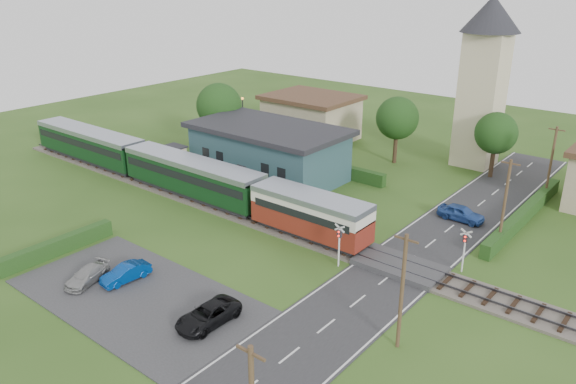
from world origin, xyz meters
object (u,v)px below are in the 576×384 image
Objects in this scene: crossing_signal_near at (339,239)px; equipment_hut at (173,158)px; pedestrian_near at (289,200)px; car_park_dark at (208,315)px; house_west at (311,117)px; car_park_blue at (126,273)px; crossing_signal_far at (465,244)px; car_park_silver at (87,275)px; car_on_road at (461,213)px; pedestrian_far at (180,163)px; train at (170,169)px; church_tower at (485,70)px; station_building at (268,151)px.

equipment_hut is at bearing 167.06° from crossing_signal_near.
car_park_dark is at bearing 113.96° from pedestrian_near.
house_west reaches higher than car_park_blue.
car_park_silver is at bearing -137.67° from crossing_signal_far.
equipment_hut is 20.05m from house_west.
car_park_silver is at bearing 149.58° from car_on_road.
crossing_signal_far reaches higher than pedestrian_far.
train is 12.86m from pedestrian_near.
church_tower is (19.69, 26.00, 8.05)m from train.
crossing_signal_near is 1.00× the size of crossing_signal_far.
car_park_silver is at bearing -104.37° from church_tower.
crossing_signal_far is at bearing -155.78° from car_on_road.
pedestrian_near is (-6.49, 15.77, 0.67)m from car_park_dark.
car_on_road is (5.01, -15.34, -9.51)m from church_tower.
station_building is 10.28m from pedestrian_near.
station_building reaches higher than train.
pedestrian_far reaches higher than car_park_blue.
car_park_blue is 8.02m from car_park_dark.
church_tower is at bearing 110.02° from crossing_signal_far.
car_park_silver is 1.99× the size of pedestrian_near.
pedestrian_far is at bearing 105.51° from car_park_silver.
pedestrian_far is (-11.66, 18.39, 0.80)m from car_park_silver.
car_park_dark is (-0.62, -39.23, -9.56)m from church_tower.
crossing_signal_near is at bearing 52.13° from car_park_blue.
crossing_signal_far is at bearing 25.47° from car_park_silver.
church_tower is (23.00, 22.80, 8.48)m from equipment_hut.
crossing_signal_near reaches higher than pedestrian_far.
church_tower reaches higher than pedestrian_far.
car_park_dark is (19.07, -13.23, -1.51)m from train.
crossing_signal_far is at bearing 60.21° from car_park_dark.
church_tower is 26.07m from pedestrian_near.
equipment_hut is 1.35× the size of pedestrian_far.
crossing_signal_far is at bearing 47.15° from car_park_blue.
car_park_blue is at bearing -72.61° from house_west.
car_park_blue is 1.83× the size of pedestrian_far.
car_on_road is at bearing -71.92° from church_tower.
house_west is 41.14m from car_park_dark.
crossing_signal_near is at bearing -12.94° from equipment_hut.
car_on_road is at bearing 77.51° from car_park_dark.
train reaches higher than car_park_silver.
crossing_signal_far is at bearing -35.77° from house_west.
house_west is at bearing 130.11° from crossing_signal_near.
church_tower is 9.29× the size of pedestrian_far.
car_on_road is 2.20× the size of pedestrian_near.
crossing_signal_near is at bearing -123.07° from pedestrian_far.
pedestrian_near reaches higher than car_park_dark.
car_park_dark is (19.38, -36.23, -2.12)m from house_west.
house_west is at bearing 64.47° from car_on_road.
pedestrian_near reaches higher than car_park_silver.
car_park_dark reaches higher than car_park_silver.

